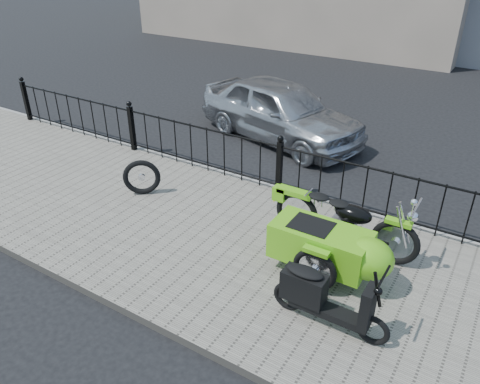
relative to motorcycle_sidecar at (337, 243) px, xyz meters
The scene contains 8 objects.
ground 1.85m from the motorcycle_sidecar, 169.18° to the left, with size 120.00×120.00×0.00m, color black.
sidewalk 1.81m from the motorcycle_sidecar, behind, with size 30.00×3.80×0.12m, color slate.
curb 2.52m from the motorcycle_sidecar, 134.19° to the left, with size 30.00×0.10×0.12m, color gray.
iron_fence 2.37m from the motorcycle_sidecar, 136.56° to the left, with size 14.11×0.11×1.08m.
motorcycle_sidecar is the anchor object (origin of this frame).
scooter 1.02m from the motorcycle_sidecar, 77.54° to the right, with size 1.45×0.42×0.98m.
spare_tire 3.73m from the motorcycle_sidecar, behind, with size 0.66×0.66×0.09m, color black.
sedan_car 5.04m from the motorcycle_sidecar, 126.17° to the left, with size 1.63×4.05×1.38m, color #ABADB2.
Camera 1 is at (3.32, -5.36, 4.22)m, focal length 35.00 mm.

